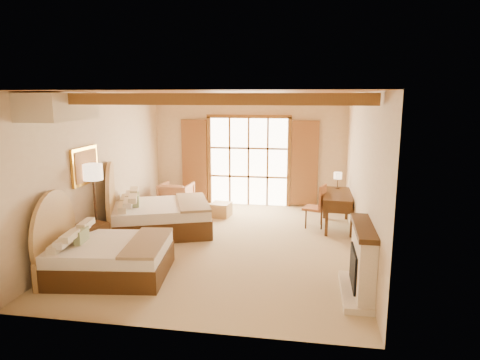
% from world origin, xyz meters
% --- Properties ---
extents(floor, '(7.00, 7.00, 0.00)m').
position_xyz_m(floor, '(0.00, 0.00, 0.00)').
color(floor, tan).
rests_on(floor, ground).
extents(wall_back, '(5.50, 0.00, 5.50)m').
position_xyz_m(wall_back, '(0.00, 3.50, 1.60)').
color(wall_back, beige).
rests_on(wall_back, ground).
extents(wall_left, '(0.00, 7.00, 7.00)m').
position_xyz_m(wall_left, '(-2.75, 0.00, 1.60)').
color(wall_left, beige).
rests_on(wall_left, ground).
extents(wall_right, '(0.00, 7.00, 7.00)m').
position_xyz_m(wall_right, '(2.75, 0.00, 1.60)').
color(wall_right, beige).
rests_on(wall_right, ground).
extents(ceiling, '(7.00, 7.00, 0.00)m').
position_xyz_m(ceiling, '(0.00, 0.00, 3.20)').
color(ceiling, '#B17137').
rests_on(ceiling, ground).
extents(ceiling_beams, '(5.39, 4.60, 0.18)m').
position_xyz_m(ceiling_beams, '(0.00, 0.00, 3.08)').
color(ceiling_beams, brown).
rests_on(ceiling_beams, ceiling).
extents(french_doors, '(3.95, 0.08, 2.60)m').
position_xyz_m(french_doors, '(0.00, 3.44, 1.25)').
color(french_doors, white).
rests_on(french_doors, ground).
extents(fireplace, '(0.46, 1.40, 1.16)m').
position_xyz_m(fireplace, '(2.60, -2.00, 0.51)').
color(fireplace, beige).
rests_on(fireplace, ground).
extents(painting, '(0.06, 0.95, 0.75)m').
position_xyz_m(painting, '(-2.70, -0.75, 1.75)').
color(painting, gold).
rests_on(painting, wall_left).
extents(canopy_valance, '(0.70, 1.40, 0.45)m').
position_xyz_m(canopy_valance, '(-2.40, -2.00, 2.95)').
color(canopy_valance, beige).
rests_on(canopy_valance, ceiling).
extents(bed_near, '(2.20, 1.76, 1.33)m').
position_xyz_m(bed_near, '(-1.84, -1.94, 0.40)').
color(bed_near, '#422611').
rests_on(bed_near, floor).
extents(bed_far, '(2.81, 2.38, 1.48)m').
position_xyz_m(bed_far, '(-1.81, 0.52, 0.45)').
color(bed_far, '#422611').
rests_on(bed_far, floor).
extents(nightstand, '(0.71, 0.71, 0.66)m').
position_xyz_m(nightstand, '(-2.48, -1.14, 0.33)').
color(nightstand, '#422611').
rests_on(nightstand, floor).
extents(floor_lamp, '(0.38, 0.38, 1.80)m').
position_xyz_m(floor_lamp, '(-2.50, -0.84, 1.53)').
color(floor_lamp, '#3C2A1D').
rests_on(floor_lamp, floor).
extents(armchair, '(0.86, 0.88, 0.77)m').
position_xyz_m(armchair, '(-1.88, 2.51, 0.39)').
color(armchair, '#A96C47').
rests_on(armchair, floor).
extents(ottoman, '(0.56, 0.56, 0.36)m').
position_xyz_m(ottoman, '(-0.54, 2.07, 0.18)').
color(ottoman, '#A27143').
rests_on(ottoman, floor).
extents(desk, '(0.76, 1.59, 0.84)m').
position_xyz_m(desk, '(2.44, 1.61, 0.45)').
color(desk, '#422611').
rests_on(desk, floor).
extents(desk_chair, '(0.59, 0.58, 1.05)m').
position_xyz_m(desk_chair, '(1.90, 1.55, 0.33)').
color(desk_chair, '#AE5F36').
rests_on(desk_chair, floor).
extents(desk_lamp, '(0.20, 0.20, 0.41)m').
position_xyz_m(desk_lamp, '(2.45, 2.19, 1.15)').
color(desk_lamp, '#3C2A1D').
rests_on(desk_lamp, desk).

